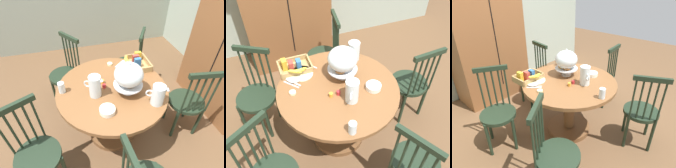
# 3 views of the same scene
# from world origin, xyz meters

# --- Properties ---
(ground_plane) EXTENTS (10.00, 10.00, 0.00)m
(ground_plane) POSITION_xyz_m (0.00, 0.00, 0.00)
(ground_plane) COLOR brown
(dining_table) EXTENTS (1.12, 1.12, 0.74)m
(dining_table) POSITION_xyz_m (-0.12, -0.09, 0.51)
(dining_table) COLOR brown
(dining_table) RESTS_ON ground_plane
(windsor_chair_near_window) EXTENTS (0.45, 0.45, 0.97)m
(windsor_chair_near_window) POSITION_xyz_m (0.24, -0.87, 0.45)
(windsor_chair_near_window) COLOR #1E2D1E
(windsor_chair_near_window) RESTS_ON ground_plane
(windsor_chair_by_cabinet) EXTENTS (0.40, 0.40, 0.97)m
(windsor_chair_by_cabinet) POSITION_xyz_m (0.74, -0.06, 0.45)
(windsor_chair_by_cabinet) COLOR #1E2D1E
(windsor_chair_by_cabinet) RESTS_ON ground_plane
(windsor_chair_facing_door) EXTENTS (0.40, 0.41, 0.97)m
(windsor_chair_facing_door) POSITION_xyz_m (0.04, 0.75, 0.45)
(windsor_chair_facing_door) COLOR #1E2D1E
(windsor_chair_facing_door) RESTS_ON ground_plane
(windsor_chair_far_side) EXTENTS (0.46, 0.46, 0.97)m
(windsor_chair_far_side) POSITION_xyz_m (-0.84, 0.37, 0.45)
(windsor_chair_far_side) COLOR #1E2D1E
(windsor_chair_far_side) RESTS_ON ground_plane
(pastry_stand_with_dome) EXTENTS (0.28, 0.28, 0.34)m
(pastry_stand_with_dome) POSITION_xyz_m (-0.03, 0.04, 0.94)
(pastry_stand_with_dome) COLOR silver
(pastry_stand_with_dome) RESTS_ON dining_table
(orange_juice_pitcher) EXTENTS (0.12, 0.19, 0.20)m
(orange_juice_pitcher) POSITION_xyz_m (0.18, 0.25, 0.83)
(orange_juice_pitcher) COLOR silver
(orange_juice_pitcher) RESTS_ON dining_table
(milk_pitcher) EXTENTS (0.12, 0.18, 0.22)m
(milk_pitcher) POSITION_xyz_m (-0.06, -0.27, 0.84)
(milk_pitcher) COLOR silver
(milk_pitcher) RESTS_ON dining_table
(cereal_basket) EXTENTS (0.32, 0.30, 0.12)m
(cereal_basket) POSITION_xyz_m (-0.43, 0.28, 0.78)
(cereal_basket) COLOR tan
(cereal_basket) RESTS_ON dining_table
(china_plate_large) EXTENTS (0.22, 0.22, 0.01)m
(china_plate_large) POSITION_xyz_m (-0.38, 0.21, 0.75)
(china_plate_large) COLOR white
(china_plate_large) RESTS_ON dining_table
(china_plate_small) EXTENTS (0.15, 0.15, 0.01)m
(china_plate_small) POSITION_xyz_m (-0.46, 0.17, 0.76)
(china_plate_small) COLOR white
(china_plate_small) RESTS_ON china_plate_large
(cereal_bowl) EXTENTS (0.14, 0.14, 0.04)m
(cereal_bowl) POSITION_xyz_m (0.18, -0.21, 0.76)
(cereal_bowl) COLOR white
(cereal_bowl) RESTS_ON dining_table
(drinking_glass) EXTENTS (0.06, 0.06, 0.11)m
(drinking_glass) POSITION_xyz_m (-0.19, -0.58, 0.80)
(drinking_glass) COLOR silver
(drinking_glass) RESTS_ON dining_table
(butter_dish) EXTENTS (0.06, 0.06, 0.02)m
(butter_dish) POSITION_xyz_m (-0.52, -0.01, 0.75)
(butter_dish) COLOR beige
(butter_dish) RESTS_ON dining_table
(jam_jar_strawberry) EXTENTS (0.04, 0.04, 0.04)m
(jam_jar_strawberry) POSITION_xyz_m (-0.14, -0.17, 0.76)
(jam_jar_strawberry) COLOR #B7282D
(jam_jar_strawberry) RESTS_ON dining_table
(jam_jar_apricot) EXTENTS (0.04, 0.04, 0.04)m
(jam_jar_apricot) POSITION_xyz_m (-0.21, -0.17, 0.76)
(jam_jar_apricot) COLOR orange
(jam_jar_apricot) RESTS_ON dining_table
(table_knife) EXTENTS (0.12, 0.14, 0.01)m
(table_knife) POSITION_xyz_m (-0.48, 0.12, 0.74)
(table_knife) COLOR silver
(table_knife) RESTS_ON dining_table
(dinner_fork) EXTENTS (0.12, 0.14, 0.01)m
(dinner_fork) POSITION_xyz_m (-0.51, 0.10, 0.74)
(dinner_fork) COLOR silver
(dinner_fork) RESTS_ON dining_table
(soup_spoon) EXTENTS (0.12, 0.14, 0.01)m
(soup_spoon) POSITION_xyz_m (-0.27, 0.30, 0.74)
(soup_spoon) COLOR silver
(soup_spoon) RESTS_ON dining_table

